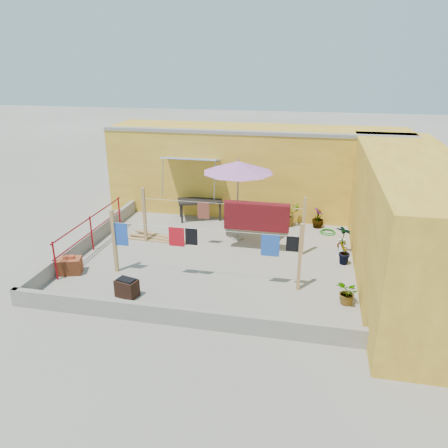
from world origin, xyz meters
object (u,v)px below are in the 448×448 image
(plant_back_a, at_px, (288,214))
(outdoor_table, at_px, (200,202))
(brick_stack, at_px, (70,266))
(water_jug_b, at_px, (342,244))
(patio_umbrella, at_px, (238,167))
(brazier, at_px, (127,288))
(water_jug_a, at_px, (342,250))
(white_basin, at_px, (241,320))
(green_hose, at_px, (328,232))

(plant_back_a, bearing_deg, outdoor_table, 180.00)
(brick_stack, xyz_separation_m, water_jug_b, (7.40, 3.25, -0.07))
(patio_umbrella, height_order, brazier, patio_umbrella)
(water_jug_a, xyz_separation_m, water_jug_b, (0.00, 0.44, 0.00))
(brick_stack, distance_m, white_basin, 5.22)
(green_hose, distance_m, plant_back_a, 1.52)
(brazier, relative_size, plant_back_a, 0.69)
(white_basin, bearing_deg, water_jug_b, 63.01)
(patio_umbrella, height_order, water_jug_a, patio_umbrella)
(patio_umbrella, distance_m, brick_stack, 5.73)
(patio_umbrella, xyz_separation_m, brazier, (-2.02, -4.25, -2.17))
(brick_stack, relative_size, plant_back_a, 0.82)
(brick_stack, bearing_deg, water_jug_b, 23.71)
(patio_umbrella, xyz_separation_m, green_hose, (2.93, 1.12, -2.36))
(brick_stack, height_order, white_basin, brick_stack)
(brick_stack, height_order, water_jug_a, brick_stack)
(patio_umbrella, bearing_deg, plant_back_a, 45.91)
(water_jug_b, xyz_separation_m, plant_back_a, (-1.80, 1.73, 0.28))
(water_jug_a, relative_size, water_jug_b, 0.99)
(patio_umbrella, height_order, white_basin, patio_umbrella)
(water_jug_a, distance_m, plant_back_a, 2.83)
(brazier, bearing_deg, brick_stack, 157.37)
(patio_umbrella, bearing_deg, water_jug_a, -9.96)
(brazier, xyz_separation_m, plant_back_a, (3.55, 5.84, 0.20))
(brick_stack, relative_size, water_jug_a, 2.03)
(green_hose, bearing_deg, brick_stack, -147.13)
(brazier, xyz_separation_m, green_hose, (4.95, 5.38, -0.20))
(water_jug_a, xyz_separation_m, green_hose, (-0.40, 1.71, -0.12))
(brazier, relative_size, water_jug_b, 1.70)
(brazier, relative_size, white_basin, 1.13)
(patio_umbrella, bearing_deg, white_basin, -78.81)
(outdoor_table, bearing_deg, plant_back_a, 0.00)
(outdoor_table, relative_size, water_jug_a, 5.05)
(outdoor_table, relative_size, white_basin, 3.32)
(brazier, height_order, green_hose, brazier)
(white_basin, distance_m, green_hose, 6.26)
(white_basin, xyz_separation_m, green_hose, (1.98, 5.94, -0.01))
(green_hose, relative_size, plant_back_a, 0.63)
(patio_umbrella, distance_m, white_basin, 5.44)
(white_basin, bearing_deg, water_jug_a, 60.67)
(plant_back_a, bearing_deg, patio_umbrella, -134.09)
(water_jug_a, bearing_deg, brazier, -145.56)
(water_jug_a, bearing_deg, water_jug_b, 90.00)
(patio_umbrella, relative_size, plant_back_a, 3.10)
(brick_stack, xyz_separation_m, water_jug_a, (7.40, 2.81, -0.07))
(brick_stack, bearing_deg, white_basin, -15.78)
(water_jug_b, xyz_separation_m, green_hose, (-0.40, 1.27, -0.12))
(white_basin, distance_m, water_jug_b, 5.24)
(brazier, relative_size, water_jug_a, 1.72)
(patio_umbrella, bearing_deg, brazier, -115.39)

